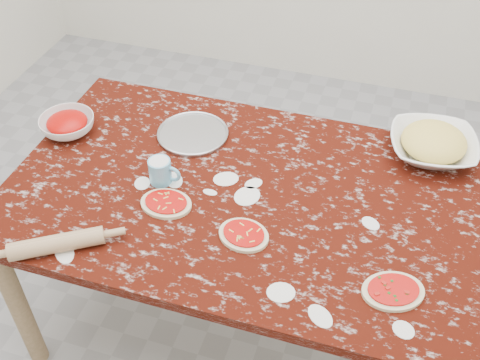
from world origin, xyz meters
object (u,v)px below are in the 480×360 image
worktable (240,208)px  cheese_bowl (432,146)px  flour_mug (161,171)px  rolling_pin (57,244)px  sauce_bowl (68,125)px  pizza_tray (193,134)px

worktable → cheese_bowl: size_ratio=5.14×
flour_mug → rolling_pin: flour_mug is taller
sauce_bowl → rolling_pin: size_ratio=0.72×
pizza_tray → rolling_pin: (-0.19, -0.66, 0.02)m
worktable → rolling_pin: size_ratio=5.60×
rolling_pin → flour_mug: bearing=64.8°
worktable → pizza_tray: (-0.26, 0.24, 0.09)m
sauce_bowl → rolling_pin: sauce_bowl is taller
pizza_tray → sauce_bowl: sauce_bowl is taller
flour_mug → rolling_pin: 0.43m
pizza_tray → cheese_bowl: size_ratio=0.85×
sauce_bowl → rolling_pin: 0.60m
worktable → sauce_bowl: bearing=170.7°
pizza_tray → flour_mug: flour_mug is taller
cheese_bowl → rolling_pin: bearing=-142.6°
cheese_bowl → rolling_pin: cheese_bowl is taller
sauce_bowl → flour_mug: 0.48m
worktable → pizza_tray: size_ratio=6.02×
worktable → pizza_tray: pizza_tray is taller
flour_mug → rolling_pin: (-0.18, -0.39, -0.02)m
worktable → rolling_pin: bearing=-137.3°
pizza_tray → flour_mug: (-0.01, -0.28, 0.04)m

